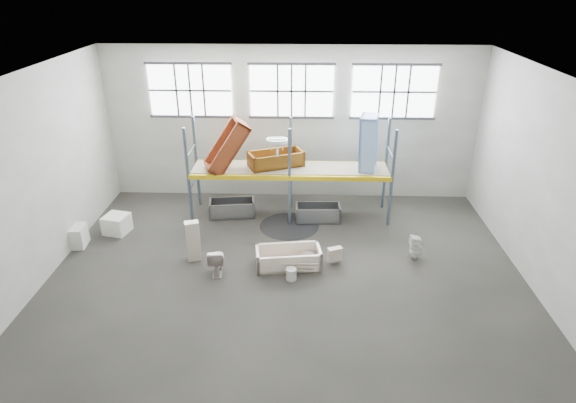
{
  "coord_description": "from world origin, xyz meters",
  "views": [
    {
      "loc": [
        0.38,
        -10.22,
        7.0
      ],
      "look_at": [
        0.0,
        1.5,
        1.4
      ],
      "focal_mm": 30.16,
      "sensor_mm": 36.0,
      "label": 1
    }
  ],
  "objects_px": {
    "steel_tub_left": "(232,208)",
    "rust_tub_flat": "(276,159)",
    "cistern_tall": "(193,241)",
    "toilet_white": "(416,247)",
    "bathtub_beige": "(288,257)",
    "carton_near": "(73,236)",
    "steel_tub_right": "(318,213)",
    "bucket": "(291,274)",
    "toilet_beige": "(217,260)",
    "blue_tub_upright": "(368,144)"
  },
  "relations": [
    {
      "from": "toilet_beige",
      "to": "cistern_tall",
      "type": "distance_m",
      "value": 0.96
    },
    {
      "from": "cistern_tall",
      "to": "toilet_white",
      "type": "bearing_deg",
      "value": -16.47
    },
    {
      "from": "cistern_tall",
      "to": "blue_tub_upright",
      "type": "relative_size",
      "value": 0.67
    },
    {
      "from": "steel_tub_right",
      "to": "carton_near",
      "type": "xyz_separation_m",
      "value": [
        -6.9,
        -1.77,
        0.05
      ]
    },
    {
      "from": "steel_tub_left",
      "to": "carton_near",
      "type": "height_order",
      "value": "carton_near"
    },
    {
      "from": "bathtub_beige",
      "to": "steel_tub_right",
      "type": "bearing_deg",
      "value": 64.63
    },
    {
      "from": "bathtub_beige",
      "to": "rust_tub_flat",
      "type": "relative_size",
      "value": 1.03
    },
    {
      "from": "rust_tub_flat",
      "to": "carton_near",
      "type": "relative_size",
      "value": 2.35
    },
    {
      "from": "blue_tub_upright",
      "to": "carton_near",
      "type": "bearing_deg",
      "value": -165.77
    },
    {
      "from": "cistern_tall",
      "to": "steel_tub_left",
      "type": "height_order",
      "value": "cistern_tall"
    },
    {
      "from": "steel_tub_right",
      "to": "rust_tub_flat",
      "type": "bearing_deg",
      "value": 159.16
    },
    {
      "from": "steel_tub_right",
      "to": "cistern_tall",
      "type": "bearing_deg",
      "value": -144.79
    },
    {
      "from": "toilet_beige",
      "to": "rust_tub_flat",
      "type": "height_order",
      "value": "rust_tub_flat"
    },
    {
      "from": "carton_near",
      "to": "blue_tub_upright",
      "type": "bearing_deg",
      "value": 14.23
    },
    {
      "from": "carton_near",
      "to": "steel_tub_left",
      "type": "bearing_deg",
      "value": 25.48
    },
    {
      "from": "toilet_white",
      "to": "steel_tub_left",
      "type": "relative_size",
      "value": 0.5
    },
    {
      "from": "toilet_white",
      "to": "bucket",
      "type": "xyz_separation_m",
      "value": [
        -3.29,
        -1.07,
        -0.19
      ]
    },
    {
      "from": "blue_tub_upright",
      "to": "bucket",
      "type": "distance_m",
      "value": 4.75
    },
    {
      "from": "cistern_tall",
      "to": "toilet_white",
      "type": "xyz_separation_m",
      "value": [
        5.91,
        0.21,
        -0.21
      ]
    },
    {
      "from": "steel_tub_left",
      "to": "rust_tub_flat",
      "type": "height_order",
      "value": "rust_tub_flat"
    },
    {
      "from": "bathtub_beige",
      "to": "toilet_beige",
      "type": "height_order",
      "value": "toilet_beige"
    },
    {
      "from": "toilet_white",
      "to": "blue_tub_upright",
      "type": "relative_size",
      "value": 0.42
    },
    {
      "from": "toilet_white",
      "to": "cistern_tall",
      "type": "bearing_deg",
      "value": -91.17
    },
    {
      "from": "bucket",
      "to": "carton_near",
      "type": "bearing_deg",
      "value": 166.65
    },
    {
      "from": "steel_tub_left",
      "to": "toilet_beige",
      "type": "bearing_deg",
      "value": -89.07
    },
    {
      "from": "steel_tub_left",
      "to": "cistern_tall",
      "type": "bearing_deg",
      "value": -104.31
    },
    {
      "from": "bathtub_beige",
      "to": "cistern_tall",
      "type": "relative_size",
      "value": 1.49
    },
    {
      "from": "cistern_tall",
      "to": "toilet_white",
      "type": "relative_size",
      "value": 1.61
    },
    {
      "from": "steel_tub_left",
      "to": "blue_tub_upright",
      "type": "xyz_separation_m",
      "value": [
        4.14,
        0.11,
        2.14
      ]
    },
    {
      "from": "toilet_white",
      "to": "steel_tub_right",
      "type": "bearing_deg",
      "value": -133.42
    },
    {
      "from": "toilet_white",
      "to": "rust_tub_flat",
      "type": "relative_size",
      "value": 0.43
    },
    {
      "from": "bathtub_beige",
      "to": "rust_tub_flat",
      "type": "distance_m",
      "value": 3.51
    },
    {
      "from": "steel_tub_left",
      "to": "bathtub_beige",
      "type": "bearing_deg",
      "value": -56.68
    },
    {
      "from": "steel_tub_left",
      "to": "carton_near",
      "type": "relative_size",
      "value": 2.01
    },
    {
      "from": "bathtub_beige",
      "to": "toilet_beige",
      "type": "distance_m",
      "value": 1.85
    },
    {
      "from": "steel_tub_right",
      "to": "bucket",
      "type": "height_order",
      "value": "steel_tub_right"
    },
    {
      "from": "toilet_beige",
      "to": "blue_tub_upright",
      "type": "distance_m",
      "value": 5.64
    },
    {
      "from": "bathtub_beige",
      "to": "carton_near",
      "type": "relative_size",
      "value": 2.42
    },
    {
      "from": "cistern_tall",
      "to": "rust_tub_flat",
      "type": "height_order",
      "value": "rust_tub_flat"
    },
    {
      "from": "toilet_white",
      "to": "rust_tub_flat",
      "type": "height_order",
      "value": "rust_tub_flat"
    },
    {
      "from": "steel_tub_left",
      "to": "rust_tub_flat",
      "type": "relative_size",
      "value": 0.85
    },
    {
      "from": "rust_tub_flat",
      "to": "bucket",
      "type": "xyz_separation_m",
      "value": [
        0.57,
        -3.73,
        -1.66
      ]
    },
    {
      "from": "bathtub_beige",
      "to": "blue_tub_upright",
      "type": "relative_size",
      "value": 1.0
    },
    {
      "from": "toilet_white",
      "to": "steel_tub_left",
      "type": "distance_m",
      "value": 5.77
    },
    {
      "from": "toilet_beige",
      "to": "steel_tub_left",
      "type": "bearing_deg",
      "value": -92.6
    },
    {
      "from": "bathtub_beige",
      "to": "toilet_white",
      "type": "relative_size",
      "value": 2.41
    },
    {
      "from": "blue_tub_upright",
      "to": "bucket",
      "type": "height_order",
      "value": "blue_tub_upright"
    },
    {
      "from": "bucket",
      "to": "rust_tub_flat",
      "type": "bearing_deg",
      "value": 98.69
    },
    {
      "from": "toilet_beige",
      "to": "rust_tub_flat",
      "type": "bearing_deg",
      "value": -114.54
    },
    {
      "from": "bathtub_beige",
      "to": "bucket",
      "type": "height_order",
      "value": "bathtub_beige"
    }
  ]
}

